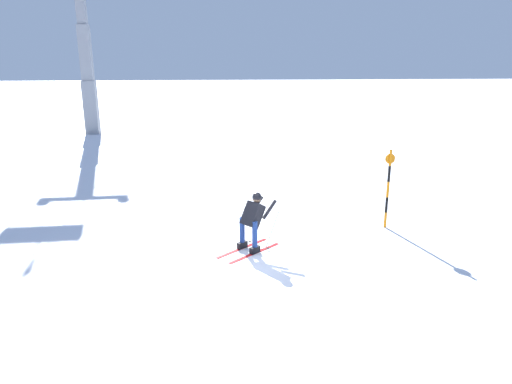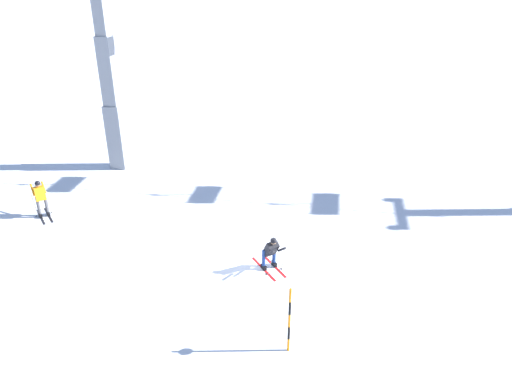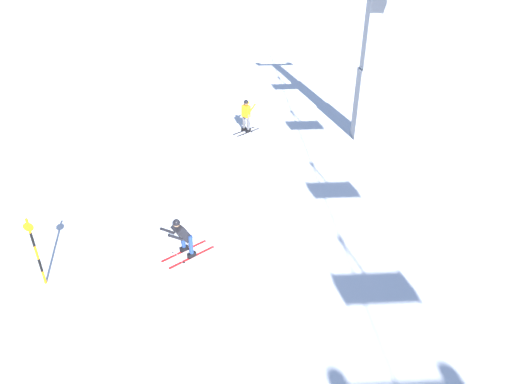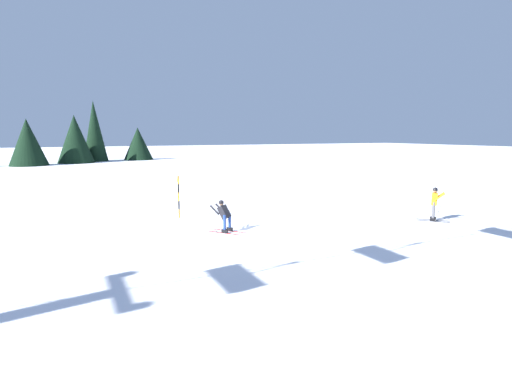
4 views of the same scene
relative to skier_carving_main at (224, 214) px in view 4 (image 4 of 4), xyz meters
name	(u,v)px [view 4 (image 4 of 4)]	position (x,y,z in m)	size (l,w,h in m)	color
ground_plane	(247,230)	(-1.06, 0.17, -0.82)	(260.00, 260.00, 0.00)	white
skier_carving_main	(224,214)	(0.00, 0.00, 0.00)	(1.48, 1.66, 1.57)	red
trail_marker_pole	(179,195)	(1.05, -3.91, 0.38)	(0.07, 0.28, 2.23)	orange
skier_distant_uphill	(435,201)	(-10.46, 2.37, 0.17)	(1.36, 1.44, 1.74)	black
tree_line_ridge	(29,140)	(10.90, -48.71, 2.64)	(36.54, 14.13, 9.56)	black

